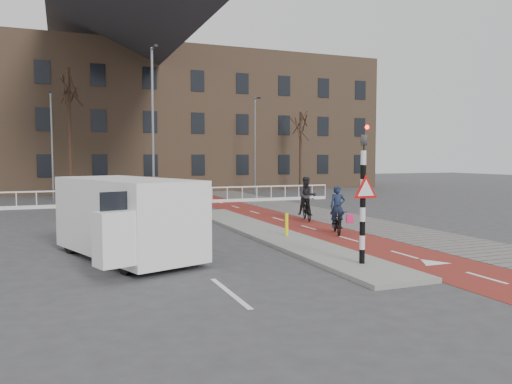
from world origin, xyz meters
name	(u,v)px	position (x,y,z in m)	size (l,w,h in m)	color
ground	(341,252)	(0.00, 0.00, 0.00)	(120.00, 120.00, 0.00)	#38383A
bike_lane	(262,214)	(1.50, 10.00, 0.01)	(2.50, 60.00, 0.01)	maroon
sidewalk	(312,212)	(4.30, 10.00, 0.01)	(3.00, 60.00, 0.01)	slate
curb_island	(268,233)	(-0.70, 4.00, 0.06)	(1.80, 16.00, 0.12)	gray
traffic_signal	(363,191)	(-0.60, -2.02, 1.99)	(0.80, 0.80, 3.68)	black
bollard	(287,224)	(-0.47, 2.84, 0.50)	(0.12, 0.12, 0.77)	#F9EE0D
cyclist_near	(338,218)	(1.74, 3.16, 0.60)	(1.18, 1.76, 1.76)	black
cyclist_far	(307,203)	(2.45, 6.99, 0.82)	(1.02, 1.88, 1.95)	black
van	(127,217)	(-6.04, 1.45, 1.18)	(3.71, 5.60, 2.24)	white
railing	(112,201)	(-5.00, 17.00, 0.31)	(28.00, 0.10, 0.99)	silver
townhouse_row	(118,99)	(-3.00, 32.00, 7.81)	(46.00, 10.00, 15.90)	#7F6047
tree_mid	(70,134)	(-7.10, 22.76, 4.36)	(0.25, 0.25, 8.72)	black
tree_right	(301,152)	(10.92, 24.60, 3.26)	(0.23, 0.23, 6.52)	black
streetlight_near	(153,131)	(-3.41, 12.28, 4.11)	(0.12, 0.12, 8.21)	slate
streetlight_left	(52,146)	(-8.20, 22.31, 3.54)	(0.12, 0.12, 7.09)	slate
streetlight_right	(255,145)	(6.73, 24.34, 3.78)	(0.12, 0.12, 7.56)	slate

